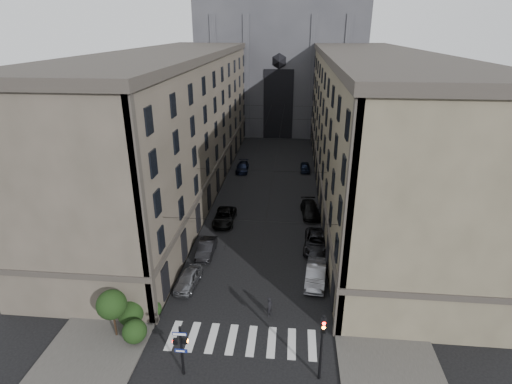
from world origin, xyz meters
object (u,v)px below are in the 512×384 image
(traffic_light_right, at_px, (322,341))
(car_right_far, at_px, (305,167))
(car_left_midnear, at_px, (206,249))
(car_left_midfar, at_px, (225,217))
(pedestrian, at_px, (270,306))
(pedestrian_signal_left, at_px, (181,347))
(car_right_midfar, at_px, (310,210))
(car_left_far, at_px, (242,167))
(gothic_tower, at_px, (281,46))
(car_right_near, at_px, (316,274))
(car_right_midnear, at_px, (317,242))
(car_left_near, at_px, (188,279))

(traffic_light_right, distance_m, car_right_far, 41.76)
(car_left_midnear, height_order, car_left_midfar, car_left_midfar)
(pedestrian, bearing_deg, pedestrian_signal_left, 163.30)
(car_right_midfar, relative_size, pedestrian, 3.01)
(pedestrian_signal_left, distance_m, car_left_far, 41.13)
(car_left_far, xyz_separation_m, pedestrian, (6.65, -34.58, 0.18))
(car_left_midnear, height_order, car_left_far, car_left_midnear)
(pedestrian_signal_left, height_order, car_left_far, pedestrian_signal_left)
(gothic_tower, xyz_separation_m, car_left_midfar, (-4.54, -50.80, -17.08))
(traffic_light_right, height_order, car_right_near, traffic_light_right)
(car_right_far, bearing_deg, car_left_midfar, -117.32)
(pedestrian_signal_left, bearing_deg, car_left_far, 91.72)
(car_left_midfar, xyz_separation_m, pedestrian, (6.44, -16.16, 0.14))
(car_left_midfar, height_order, car_right_midnear, car_right_midnear)
(car_right_near, xyz_separation_m, car_right_midfar, (-0.08, 14.02, -0.07))
(car_left_midfar, distance_m, car_right_midnear, 11.87)
(car_left_midnear, height_order, car_right_near, car_right_near)
(car_right_near, bearing_deg, car_right_far, 96.49)
(traffic_light_right, distance_m, car_right_midfar, 25.21)
(traffic_light_right, bearing_deg, car_left_midfar, 114.51)
(traffic_light_right, xyz_separation_m, car_left_far, (-10.35, 40.66, -2.61))
(car_left_near, height_order, car_left_midfar, car_left_near)
(car_right_near, xyz_separation_m, car_right_midnear, (0.35, 6.01, -0.03))
(car_left_midfar, bearing_deg, car_left_far, 90.06)
(car_right_near, bearing_deg, car_left_near, -165.83)
(car_left_far, height_order, car_right_midfar, car_right_midfar)
(car_right_midfar, bearing_deg, pedestrian_signal_left, -115.35)
(car_left_near, bearing_deg, car_right_near, 14.37)
(gothic_tower, distance_m, car_left_midnear, 60.93)
(car_left_far, bearing_deg, car_right_midfar, -58.02)
(car_left_near, xyz_separation_m, pedestrian, (7.56, -3.29, 0.14))
(car_left_midfar, bearing_deg, car_right_midfar, 14.93)
(car_left_midfar, bearing_deg, traffic_light_right, -66.06)
(car_left_midnear, bearing_deg, car_left_near, -95.30)
(car_right_midnear, bearing_deg, pedestrian, -107.09)
(pedestrian_signal_left, relative_size, pedestrian, 2.32)
(pedestrian_signal_left, bearing_deg, pedestrian, 50.19)
(car_right_midnear, bearing_deg, car_left_midnear, -164.44)
(car_left_near, relative_size, car_left_midnear, 0.98)
(car_left_midnear, bearing_deg, pedestrian, -50.89)
(pedestrian_signal_left, relative_size, car_right_near, 0.80)
(traffic_light_right, distance_m, car_right_midnear, 17.27)
(pedestrian, bearing_deg, car_left_midfar, 44.86)
(pedestrian_signal_left, bearing_deg, traffic_light_right, 2.64)
(pedestrian_signal_left, relative_size, traffic_light_right, 0.77)
(car_right_midfar, xyz_separation_m, pedestrian, (-3.82, -19.00, 0.11))
(car_left_midnear, relative_size, pedestrian, 2.52)
(car_left_far, relative_size, car_right_near, 0.94)
(gothic_tower, bearing_deg, car_right_midnear, -83.72)
(traffic_light_right, relative_size, car_right_midnear, 0.91)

